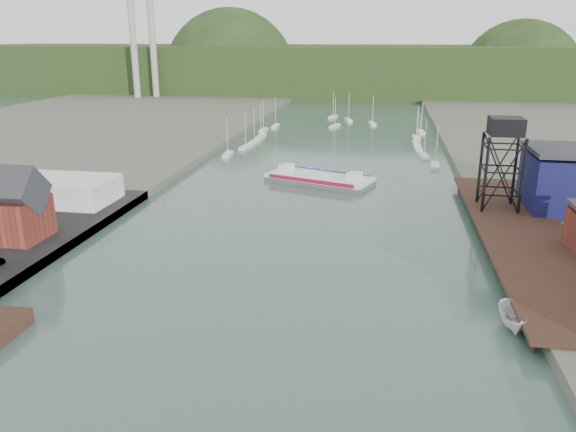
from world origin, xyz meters
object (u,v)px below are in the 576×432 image
(harbor_building, at_px, (4,210))
(motorboat, at_px, (512,318))
(lift_tower, at_px, (505,132))
(chain_ferry, at_px, (319,179))

(harbor_building, bearing_deg, motorboat, -10.50)
(lift_tower, bearing_deg, harbor_building, -160.02)
(lift_tower, relative_size, chain_ferry, 0.64)
(lift_tower, bearing_deg, motorboat, -97.35)
(chain_ferry, bearing_deg, lift_tower, -11.27)
(lift_tower, relative_size, motorboat, 2.45)
(lift_tower, distance_m, chain_ferry, 42.48)
(chain_ferry, distance_m, motorboat, 68.13)
(motorboat, bearing_deg, lift_tower, 81.69)
(lift_tower, xyz_separation_m, motorboat, (-5.32, -41.29, -14.39))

